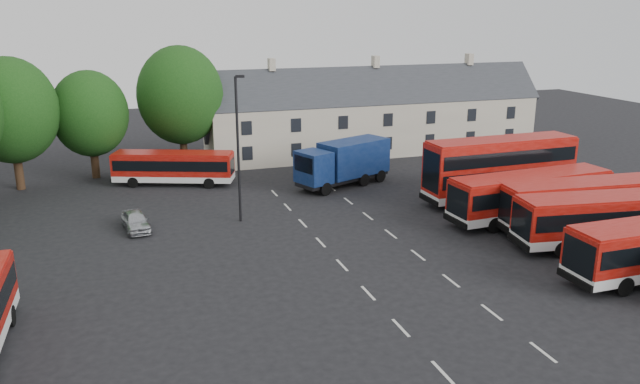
{
  "coord_description": "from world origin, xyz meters",
  "views": [
    {
      "loc": [
        -12.08,
        -30.02,
        14.48
      ],
      "look_at": [
        1.29,
        9.98,
        2.2
      ],
      "focal_mm": 35.0,
      "sensor_mm": 36.0,
      "label": 1
    }
  ],
  "objects_px": {
    "silver_car": "(136,221)",
    "bus_dd_south": "(500,166)",
    "box_truck": "(344,161)",
    "lamppost": "(238,145)"
  },
  "relations": [
    {
      "from": "bus_dd_south",
      "to": "box_truck",
      "type": "distance_m",
      "value": 12.84
    },
    {
      "from": "bus_dd_south",
      "to": "lamppost",
      "type": "xyz_separation_m",
      "value": [
        -20.28,
        1.57,
        2.66
      ]
    },
    {
      "from": "box_truck",
      "to": "lamppost",
      "type": "relative_size",
      "value": 0.88
    },
    {
      "from": "bus_dd_south",
      "to": "box_truck",
      "type": "height_order",
      "value": "bus_dd_south"
    },
    {
      "from": "box_truck",
      "to": "lamppost",
      "type": "height_order",
      "value": "lamppost"
    },
    {
      "from": "silver_car",
      "to": "lamppost",
      "type": "relative_size",
      "value": 0.38
    },
    {
      "from": "bus_dd_south",
      "to": "lamppost",
      "type": "relative_size",
      "value": 1.19
    },
    {
      "from": "silver_car",
      "to": "lamppost",
      "type": "xyz_separation_m",
      "value": [
        7.21,
        -0.4,
        4.86
      ]
    },
    {
      "from": "box_truck",
      "to": "bus_dd_south",
      "type": "bearing_deg",
      "value": -61.18
    },
    {
      "from": "silver_car",
      "to": "bus_dd_south",
      "type": "bearing_deg",
      "value": -11.72
    }
  ]
}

